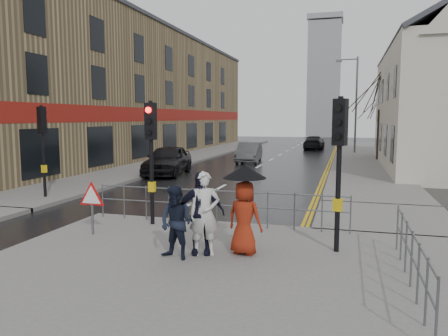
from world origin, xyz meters
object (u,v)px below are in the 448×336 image
Objects in this scene: pedestrian_d at (200,213)px; pedestrian_b at (176,223)px; car_mid at (249,152)px; pedestrian_a at (204,213)px; pedestrian_with_umbrella at (244,205)px; car_parked at (168,160)px.

pedestrian_b is at bearing -145.23° from pedestrian_d.
pedestrian_b is 0.37× the size of car_mid.
pedestrian_a is 0.93× the size of pedestrian_with_umbrella.
pedestrian_a is 0.12m from pedestrian_d.
pedestrian_b is 21.52m from car_mid.
pedestrian_a reaches higher than pedestrian_b.
pedestrian_a is at bearing -35.17° from pedestrian_d.
pedestrian_b is 0.33× the size of car_parked.
pedestrian_a reaches higher than pedestrian_d.
pedestrian_a reaches higher than car_mid.
pedestrian_with_umbrella reaches higher than car_parked.
pedestrian_a is 1.17× the size of pedestrian_b.
pedestrian_b is at bearing -86.53° from car_mid.
pedestrian_b is 0.61m from pedestrian_d.
pedestrian_with_umbrella is (0.82, 0.27, 0.18)m from pedestrian_a.
pedestrian_d is 14.52m from car_parked.
pedestrian_a reaches higher than car_parked.
car_mid is at bearing 78.41° from pedestrian_a.
pedestrian_with_umbrella is 1.08× the size of pedestrian_d.
car_parked is (-6.33, 13.07, -0.24)m from pedestrian_d.
car_parked is 1.13× the size of car_mid.
pedestrian_b is at bearing -159.46° from pedestrian_a.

